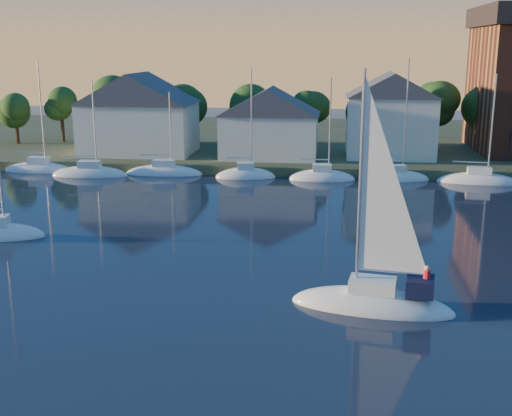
% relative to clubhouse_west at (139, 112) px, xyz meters
% --- Properties ---
extents(shoreline_land, '(160.00, 50.00, 2.00)m').
position_rel_clubhouse_west_xyz_m(shoreline_land, '(22.00, 17.00, -5.93)').
color(shoreline_land, '#384126').
rests_on(shoreline_land, ground).
extents(wooden_dock, '(120.00, 3.00, 1.00)m').
position_rel_clubhouse_west_xyz_m(wooden_dock, '(22.00, -6.00, -5.93)').
color(wooden_dock, brown).
rests_on(wooden_dock, ground).
extents(clubhouse_west, '(13.65, 9.45, 9.64)m').
position_rel_clubhouse_west_xyz_m(clubhouse_west, '(0.00, 0.00, 0.00)').
color(clubhouse_west, white).
rests_on(clubhouse_west, shoreline_land).
extents(clubhouse_centre, '(11.55, 8.40, 8.08)m').
position_rel_clubhouse_west_xyz_m(clubhouse_centre, '(16.00, -1.00, -0.80)').
color(clubhouse_centre, white).
rests_on(clubhouse_centre, shoreline_land).
extents(clubhouse_east, '(10.50, 8.40, 9.80)m').
position_rel_clubhouse_west_xyz_m(clubhouse_east, '(30.00, 1.00, 0.07)').
color(clubhouse_east, white).
rests_on(clubhouse_east, shoreline_land).
extents(tree_line, '(93.40, 5.40, 8.90)m').
position_rel_clubhouse_west_xyz_m(tree_line, '(24.00, 5.00, 1.24)').
color(tree_line, '#332017').
rests_on(tree_line, shoreline_land).
extents(moored_fleet, '(95.50, 2.40, 12.05)m').
position_rel_clubhouse_west_xyz_m(moored_fleet, '(26.00, -9.00, -5.83)').
color(moored_fleet, silver).
rests_on(moored_fleet, ground).
extents(hero_sailboat, '(9.02, 4.10, 13.64)m').
position_rel_clubhouse_west_xyz_m(hero_sailboat, '(25.69, -43.19, -5.36)').
color(hero_sailboat, silver).
rests_on(hero_sailboat, ground).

